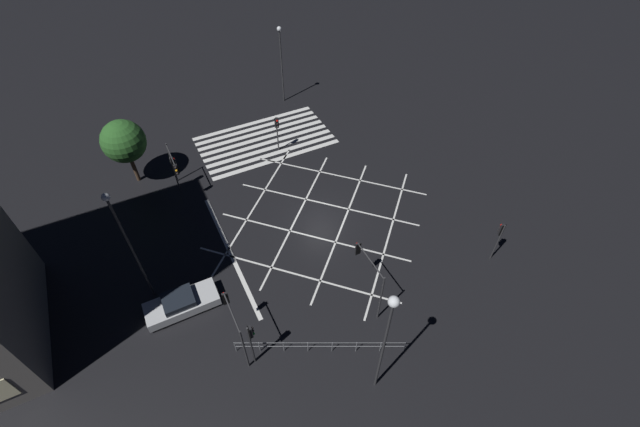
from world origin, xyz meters
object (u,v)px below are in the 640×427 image
at_px(traffic_light_median_north, 368,269).
at_px(street_lamp_east, 281,53).
at_px(traffic_light_se_cross, 174,165).
at_px(traffic_light_se_main, 174,167).
at_px(street_lamp_far, 125,235).
at_px(traffic_light_ne_cross, 233,319).
at_px(traffic_light_ne_main, 251,338).
at_px(street_lamp_west, 388,329).
at_px(traffic_light_nw_cross, 500,234).
at_px(street_tree_near, 124,142).
at_px(waiting_car, 181,303).
at_px(traffic_light_median_south, 277,128).

xyz_separation_m(traffic_light_median_north, street_lamp_east, (-4.91, -24.71, 1.96)).
bearing_deg(traffic_light_se_cross, traffic_light_se_main, -179.33).
bearing_deg(street_lamp_far, traffic_light_se_main, -113.68).
distance_m(traffic_light_se_cross, traffic_light_ne_cross, 15.02).
height_order(traffic_light_ne_main, street_lamp_west, street_lamp_west).
xyz_separation_m(traffic_light_nw_cross, street_tree_near, (20.92, -19.89, 1.53)).
distance_m(traffic_light_ne_cross, street_lamp_far, 7.80).
height_order(traffic_light_se_cross, traffic_light_se_main, traffic_light_se_cross).
xyz_separation_m(traffic_light_ne_main, street_tree_near, (3.20, -19.62, 1.21)).
relative_size(traffic_light_nw_cross, street_tree_near, 0.60).
bearing_deg(traffic_light_ne_cross, street_lamp_west, -133.75).
bearing_deg(street_tree_near, traffic_light_se_main, 137.62).
bearing_deg(traffic_light_se_main, traffic_light_ne_main, -89.02).
bearing_deg(street_lamp_far, street_lamp_east, -133.70).
bearing_deg(street_lamp_west, traffic_light_ne_cross, -43.75).
xyz_separation_m(traffic_light_se_cross, waiting_car, (2.69, 11.01, -2.27)).
height_order(traffic_light_ne_main, street_tree_near, street_tree_near).
bearing_deg(traffic_light_se_cross, street_lamp_far, -24.91).
bearing_deg(street_lamp_far, traffic_light_median_south, -142.09).
distance_m(traffic_light_ne_main, street_lamp_far, 9.26).
bearing_deg(street_lamp_far, traffic_light_se_cross, -114.91).
distance_m(street_lamp_east, street_lamp_west, 30.83).
bearing_deg(traffic_light_median_south, traffic_light_ne_cross, -30.04).
bearing_deg(street_tree_near, traffic_light_median_south, 172.46).
distance_m(traffic_light_se_main, waiting_car, 11.96).
bearing_deg(traffic_light_se_main, traffic_light_median_south, 6.31).
distance_m(traffic_light_se_main, street_tree_near, 4.28).
height_order(traffic_light_se_main, traffic_light_median_north, traffic_light_median_north).
bearing_deg(street_lamp_far, street_lamp_west, 130.18).
distance_m(traffic_light_ne_main, traffic_light_se_main, 16.97).
distance_m(traffic_light_se_main, traffic_light_nw_cross, 24.92).
height_order(traffic_light_median_south, traffic_light_ne_main, traffic_light_ne_main).
distance_m(traffic_light_nw_cross, street_tree_near, 28.90).
relative_size(traffic_light_ne_main, street_lamp_east, 0.50).
xyz_separation_m(traffic_light_ne_main, traffic_light_ne_cross, (0.51, -1.42, 0.21)).
height_order(street_lamp_west, street_lamp_far, street_lamp_far).
bearing_deg(street_lamp_east, traffic_light_se_main, 33.23).
distance_m(traffic_light_ne_main, street_tree_near, 19.92).
relative_size(traffic_light_median_south, traffic_light_ne_main, 0.88).
relative_size(street_lamp_far, street_tree_near, 1.60).
height_order(traffic_light_median_south, traffic_light_median_north, traffic_light_median_north).
height_order(traffic_light_ne_main, waiting_car, traffic_light_ne_main).
height_order(traffic_light_ne_cross, waiting_car, traffic_light_ne_cross).
relative_size(traffic_light_se_main, street_lamp_far, 0.36).
bearing_deg(traffic_light_nw_cross, traffic_light_se_main, 46.27).
xyz_separation_m(traffic_light_median_south, traffic_light_se_main, (9.36, 1.04, -0.14)).
bearing_deg(street_tree_near, street_lamp_east, -159.68).
bearing_deg(traffic_light_median_north, traffic_light_se_main, 27.06).
xyz_separation_m(traffic_light_median_south, traffic_light_median_north, (1.13, 17.14, 0.73)).
bearing_deg(waiting_car, street_lamp_east, 51.83).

